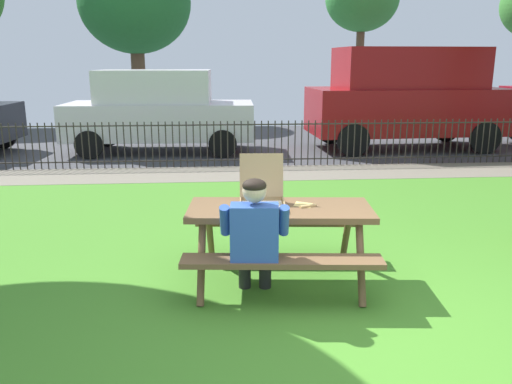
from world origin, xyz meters
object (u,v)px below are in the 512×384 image
object	(u,v)px
pizza_box_open	(262,194)
far_tree_midleft	(135,3)
picnic_table_foreground	(280,224)
parked_car_center	(159,110)
pizza_slice_on_table	(304,204)
adult_at_table	(255,234)
parked_car_right	(407,96)

from	to	relation	value
pizza_box_open	far_tree_midleft	size ratio (longest dim) A/B	0.09
picnic_table_foreground	parked_car_center	xyz separation A→B (m)	(-1.95, 7.79, 0.41)
far_tree_midleft	pizza_slice_on_table	bearing A→B (deg)	-75.97
picnic_table_foreground	pizza_box_open	distance (m)	0.35
pizza_box_open	adult_at_table	world-z (taller)	pizza_box_open
picnic_table_foreground	parked_car_center	bearing A→B (deg)	104.06
pizza_box_open	far_tree_midleft	world-z (taller)	far_tree_midleft
far_tree_midleft	adult_at_table	bearing A→B (deg)	-78.47
adult_at_table	parked_car_right	bearing A→B (deg)	62.13
pizza_box_open	parked_car_center	bearing A→B (deg)	103.03
picnic_table_foreground	adult_at_table	world-z (taller)	adult_at_table
picnic_table_foreground	parked_car_center	world-z (taller)	parked_car_center
parked_car_center	picnic_table_foreground	bearing A→B (deg)	-75.94
parked_car_center	parked_car_right	distance (m)	6.04
parked_car_right	far_tree_midleft	size ratio (longest dim) A/B	0.83
parked_car_center	parked_car_right	size ratio (longest dim) A/B	0.93
pizza_slice_on_table	parked_car_center	xyz separation A→B (m)	(-2.20, 7.74, 0.23)
parked_car_right	far_tree_midleft	bearing A→B (deg)	139.42
pizza_slice_on_table	parked_car_center	size ratio (longest dim) A/B	0.06
picnic_table_foreground	pizza_box_open	xyz separation A→B (m)	(-0.17, 0.09, 0.29)
picnic_table_foreground	far_tree_midleft	world-z (taller)	far_tree_midleft
picnic_table_foreground	pizza_box_open	world-z (taller)	pizza_box_open
adult_at_table	far_tree_midleft	xyz separation A→B (m)	(-2.97, 14.56, 3.36)
parked_car_right	far_tree_midleft	xyz separation A→B (m)	(-7.34, 6.29, 2.72)
pizza_box_open	adult_at_table	bearing A→B (deg)	-101.53
picnic_table_foreground	adult_at_table	size ratio (longest dim) A/B	1.61
far_tree_midleft	parked_car_right	bearing A→B (deg)	-40.58
far_tree_midleft	picnic_table_foreground	bearing A→B (deg)	-76.98
adult_at_table	far_tree_midleft	bearing A→B (deg)	101.53
picnic_table_foreground	pizza_slice_on_table	xyz separation A→B (m)	(0.25, 0.05, 0.18)
adult_at_table	pizza_slice_on_table	bearing A→B (deg)	44.57
adult_at_table	far_tree_midleft	world-z (taller)	far_tree_midleft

